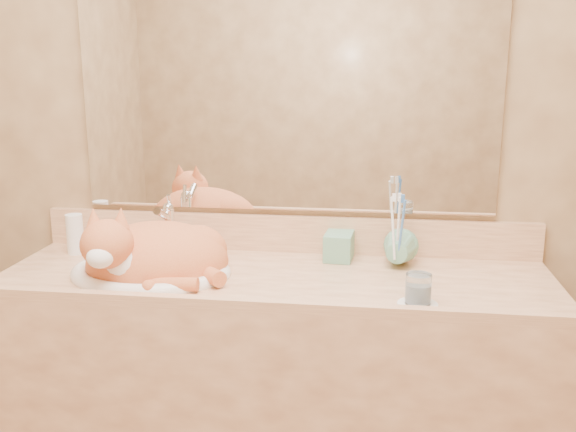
# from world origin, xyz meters

# --- Properties ---
(wall_back) EXTENTS (2.40, 0.02, 2.50)m
(wall_back) POSITION_xyz_m (0.00, 1.00, 1.25)
(wall_back) COLOR brown
(wall_back) RESTS_ON ground
(vanity_counter) EXTENTS (1.60, 0.55, 0.85)m
(vanity_counter) POSITION_xyz_m (0.00, 0.72, 0.42)
(vanity_counter) COLOR #A56E4A
(vanity_counter) RESTS_ON floor
(mirror) EXTENTS (1.30, 0.02, 0.80)m
(mirror) POSITION_xyz_m (0.00, 0.99, 1.39)
(mirror) COLOR white
(mirror) RESTS_ON wall_back
(sink_basin) EXTENTS (0.52, 0.47, 0.14)m
(sink_basin) POSITION_xyz_m (-0.36, 0.70, 0.92)
(sink_basin) COLOR white
(sink_basin) RESTS_ON vanity_counter
(faucet) EXTENTS (0.07, 0.14, 0.18)m
(faucet) POSITION_xyz_m (-0.36, 0.88, 0.94)
(faucet) COLOR silver
(faucet) RESTS_ON vanity_counter
(cat) EXTENTS (0.48, 0.42, 0.23)m
(cat) POSITION_xyz_m (-0.35, 0.69, 0.92)
(cat) COLOR #C2572C
(cat) RESTS_ON sink_basin
(soap_dispenser) EXTENTS (0.09, 0.09, 0.19)m
(soap_dispenser) POSITION_xyz_m (0.17, 0.87, 0.94)
(soap_dispenser) COLOR #67A584
(soap_dispenser) RESTS_ON vanity_counter
(toothbrush_cup) EXTENTS (0.12, 0.12, 0.10)m
(toothbrush_cup) POSITION_xyz_m (0.35, 0.83, 0.90)
(toothbrush_cup) COLOR #67A584
(toothbrush_cup) RESTS_ON vanity_counter
(toothbrushes) EXTENTS (0.04, 0.04, 0.24)m
(toothbrushes) POSITION_xyz_m (0.35, 0.83, 0.99)
(toothbrushes) COLOR white
(toothbrushes) RESTS_ON toothbrush_cup
(saucer) EXTENTS (0.10, 0.10, 0.01)m
(saucer) POSITION_xyz_m (0.40, 0.55, 0.85)
(saucer) COLOR white
(saucer) RESTS_ON vanity_counter
(water_glass) EXTENTS (0.06, 0.06, 0.08)m
(water_glass) POSITION_xyz_m (0.40, 0.55, 0.90)
(water_glass) COLOR silver
(water_glass) RESTS_ON saucer
(lotion_bottle) EXTENTS (0.05, 0.05, 0.13)m
(lotion_bottle) POSITION_xyz_m (-0.67, 0.88, 0.91)
(lotion_bottle) COLOR white
(lotion_bottle) RESTS_ON vanity_counter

